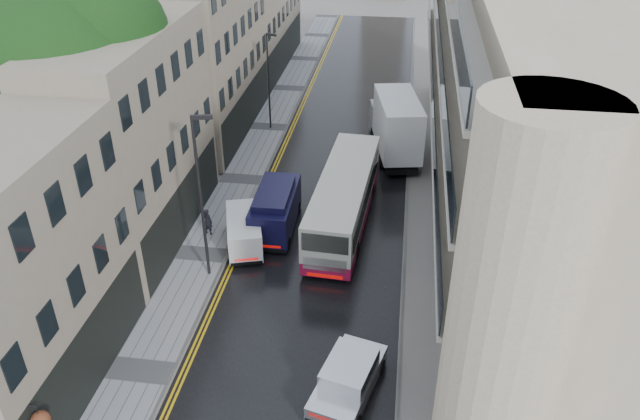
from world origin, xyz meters
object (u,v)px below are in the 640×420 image
(tree_near, at_px, (62,119))
(silver_hatchback, at_px, (313,399))
(white_lorry, at_px, (382,137))
(navy_van, at_px, (251,225))
(lamp_post_far, at_px, (269,82))
(white_van, at_px, (230,248))
(lamp_post_near, at_px, (201,200))
(cream_bus, at_px, (312,228))
(pedestrian, at_px, (208,222))
(tree_far, at_px, (164,53))

(tree_near, height_order, silver_hatchback, tree_near)
(white_lorry, height_order, navy_van, white_lorry)
(silver_hatchback, bearing_deg, white_lorry, 100.59)
(white_lorry, height_order, lamp_post_far, lamp_post_far)
(tree_near, height_order, navy_van, tree_near)
(tree_near, height_order, white_van, tree_near)
(tree_near, xyz_separation_m, white_van, (8.26, -1.18, -6.03))
(silver_hatchback, bearing_deg, tree_near, 157.98)
(tree_near, height_order, lamp_post_near, tree_near)
(cream_bus, distance_m, silver_hatchback, 10.67)
(cream_bus, distance_m, white_lorry, 10.70)
(white_lorry, distance_m, lamp_post_near, 15.20)
(tree_near, bearing_deg, lamp_post_far, 66.61)
(navy_van, relative_size, pedestrian, 3.37)
(tree_far, height_order, white_van, tree_far)
(tree_far, bearing_deg, lamp_post_near, -64.97)
(silver_hatchback, distance_m, lamp_post_far, 26.99)
(cream_bus, bearing_deg, tree_far, 136.49)
(white_lorry, height_order, white_van, white_lorry)
(white_lorry, height_order, silver_hatchback, white_lorry)
(navy_van, distance_m, pedestrian, 2.71)
(silver_hatchback, xyz_separation_m, white_van, (-5.61, 9.05, 0.10))
(tree_near, relative_size, white_lorry, 1.70)
(lamp_post_far, bearing_deg, lamp_post_near, -73.16)
(white_van, relative_size, pedestrian, 2.58)
(cream_bus, distance_m, lamp_post_far, 16.44)
(tree_near, distance_m, lamp_post_far, 17.39)
(tree_far, relative_size, lamp_post_far, 1.79)
(white_van, height_order, navy_van, navy_van)
(white_lorry, xyz_separation_m, pedestrian, (-8.85, -9.43, -1.28))
(tree_far, height_order, pedestrian, tree_far)
(silver_hatchback, height_order, lamp_post_far, lamp_post_far)
(pedestrian, bearing_deg, white_lorry, -121.31)
(lamp_post_near, height_order, lamp_post_far, lamp_post_near)
(white_van, height_order, lamp_post_far, lamp_post_far)
(white_van, xyz_separation_m, navy_van, (0.74, 1.64, 0.42))
(white_van, bearing_deg, pedestrian, 112.57)
(tree_far, xyz_separation_m, navy_van, (8.69, -12.54, -4.89))
(white_lorry, relative_size, silver_hatchback, 1.92)
(silver_hatchback, height_order, white_van, white_van)
(tree_near, relative_size, cream_bus, 1.25)
(tree_near, distance_m, cream_bus, 13.37)
(cream_bus, bearing_deg, pedestrian, 175.39)
(lamp_post_near, bearing_deg, white_van, 44.21)
(lamp_post_near, bearing_deg, tree_near, 150.84)
(cream_bus, height_order, white_van, cream_bus)
(white_van, bearing_deg, tree_near, 155.31)
(pedestrian, xyz_separation_m, lamp_post_far, (0.37, 14.57, 2.71))
(white_lorry, distance_m, pedestrian, 12.99)
(cream_bus, distance_m, navy_van, 3.24)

